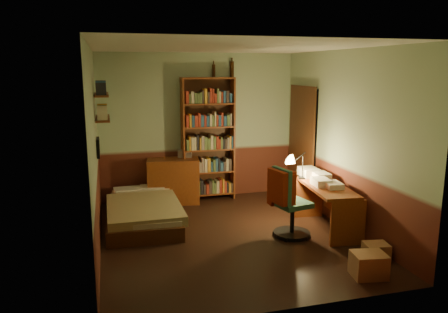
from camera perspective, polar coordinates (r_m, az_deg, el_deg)
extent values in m
cube|color=black|center=(6.29, 0.61, -10.41)|extent=(3.50, 4.00, 0.02)
cube|color=silver|center=(5.84, 0.66, 14.19)|extent=(3.50, 4.00, 0.02)
cube|color=#9BB490|center=(7.86, -3.36, 3.89)|extent=(3.50, 0.02, 2.60)
cube|color=#9BB490|center=(5.71, -16.62, 0.57)|extent=(0.02, 4.00, 2.60)
cube|color=#9BB490|center=(6.62, 15.47, 2.07)|extent=(0.02, 4.00, 2.60)
cube|color=#9BB490|center=(4.07, 8.35, -3.33)|extent=(3.50, 0.02, 2.60)
cube|color=black|center=(7.78, 10.26, 1.41)|extent=(0.06, 0.90, 2.00)
cube|color=#381D0E|center=(7.77, 10.03, 1.40)|extent=(0.02, 0.98, 2.08)
cube|color=olive|center=(6.86, -10.53, -6.12)|extent=(1.11, 1.96, 0.57)
cube|color=brown|center=(7.71, -6.61, -3.18)|extent=(0.94, 0.57, 0.79)
cube|color=#B2B2B7|center=(7.76, -5.13, 0.43)|extent=(0.28, 0.23, 0.13)
cube|color=brown|center=(7.76, -2.09, 2.24)|extent=(0.93, 0.29, 2.18)
cylinder|color=black|center=(7.80, -1.36, 11.14)|extent=(0.07, 0.07, 0.22)
cylinder|color=black|center=(7.89, 1.03, 11.34)|extent=(0.08, 0.08, 0.27)
cube|color=brown|center=(6.57, 13.20, -6.58)|extent=(0.64, 1.28, 0.66)
cube|color=silver|center=(6.98, 11.02, -2.01)|extent=(0.25, 0.34, 0.14)
cone|color=black|center=(6.77, 10.27, -0.17)|extent=(0.25, 0.25, 0.65)
cube|color=#2D5D43|center=(6.21, 8.97, -6.16)|extent=(0.54, 0.50, 0.93)
cube|color=maroon|center=(6.02, 8.08, 0.13)|extent=(0.28, 0.42, 0.46)
cube|color=brown|center=(6.76, -15.55, 4.82)|extent=(0.20, 0.90, 0.03)
cube|color=brown|center=(6.73, -15.71, 7.78)|extent=(0.20, 0.90, 0.03)
cube|color=black|center=(6.31, -16.12, 1.13)|extent=(0.04, 0.32, 0.26)
cube|color=#9B6E46|center=(5.36, 18.38, -13.30)|extent=(0.41, 0.35, 0.28)
cube|color=#9B6E46|center=(5.85, 19.24, -11.61)|extent=(0.32, 0.28, 0.20)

